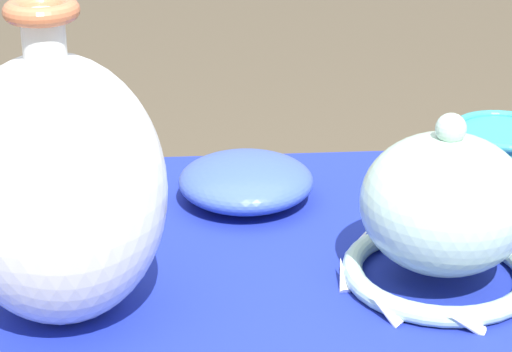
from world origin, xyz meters
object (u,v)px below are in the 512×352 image
cup_wide_teal (501,156)px  cup_wide_rose (84,193)px  vase_tall_bulbous (57,189)px  bowl_shallow_cobalt (246,181)px  vase_dome_bell (444,215)px

cup_wide_teal → cup_wide_rose: 0.52m
vase_tall_bulbous → bowl_shallow_cobalt: vase_tall_bulbous is taller
cup_wide_teal → cup_wide_rose: bearing=-172.1°
vase_dome_bell → cup_wide_teal: vase_dome_bell is taller
vase_tall_bulbous → cup_wide_rose: bearing=88.8°
vase_tall_bulbous → cup_wide_rose: size_ratio=3.27×
vase_dome_bell → bowl_shallow_cobalt: 0.29m
bowl_shallow_cobalt → cup_wide_rose: bearing=-161.9°
vase_dome_bell → bowl_shallow_cobalt: (-0.19, 0.21, -0.05)m
vase_tall_bulbous → cup_wide_teal: size_ratio=2.47×
cup_wide_teal → bowl_shallow_cobalt: bearing=-178.5°
vase_dome_bell → bowl_shallow_cobalt: vase_dome_bell is taller
vase_tall_bulbous → cup_wide_rose: (0.00, 0.19, -0.09)m
cup_wide_rose → cup_wide_teal: bearing=7.9°
cup_wide_teal → cup_wide_rose: (-0.52, -0.07, -0.00)m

